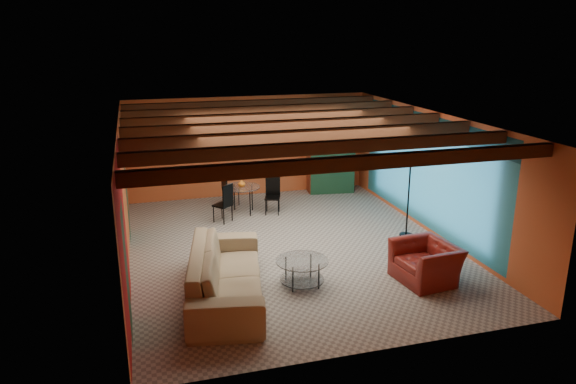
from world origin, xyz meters
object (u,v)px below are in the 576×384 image
object	(u,v)px
armchair	(426,262)
potted_plant	(330,109)
coffee_table	(302,272)
vase	(241,173)
armoire	(329,155)
sofa	(226,273)
dining_table	(242,195)
floor_lamp	(408,196)

from	to	relation	value
armchair	potted_plant	distance (m)	6.20
coffee_table	vase	xyz separation A→B (m)	(-0.24, 4.19, 0.79)
armoire	coffee_table	bearing A→B (deg)	-107.34
sofa	potted_plant	bearing A→B (deg)	-24.51
dining_table	potted_plant	distance (m)	3.52
coffee_table	dining_table	size ratio (longest dim) A/B	0.52
armchair	vase	bearing A→B (deg)	-159.03
potted_plant	coffee_table	bearing A→B (deg)	-114.68
dining_table	armoire	xyz separation A→B (m)	(2.73, 1.24, 0.58)
coffee_table	armoire	bearing A→B (deg)	65.32
potted_plant	vase	world-z (taller)	potted_plant
floor_lamp	potted_plant	bearing A→B (deg)	96.85
coffee_table	dining_table	xyz separation A→B (m)	(-0.24, 4.19, 0.23)
dining_table	armoire	bearing A→B (deg)	24.35
floor_lamp	armchair	bearing A→B (deg)	-109.41
armchair	coffee_table	world-z (taller)	armchair
dining_table	floor_lamp	world-z (taller)	floor_lamp
armchair	dining_table	xyz separation A→B (m)	(-2.43, 4.64, 0.12)
coffee_table	armoire	distance (m)	6.02
sofa	vase	xyz separation A→B (m)	(1.13, 4.28, 0.60)
coffee_table	sofa	bearing A→B (deg)	-175.99
armchair	potted_plant	bearing A→B (deg)	170.38
dining_table	potted_plant	xyz separation A→B (m)	(2.73, 1.24, 1.85)
armoire	vase	xyz separation A→B (m)	(-2.73, -1.24, -0.01)
armchair	potted_plant	world-z (taller)	potted_plant
potted_plant	dining_table	bearing A→B (deg)	-155.65
sofa	dining_table	distance (m)	4.43
sofa	floor_lamp	bearing A→B (deg)	-57.21
coffee_table	armoire	size ratio (longest dim) A/B	0.45
dining_table	coffee_table	bearing A→B (deg)	-86.71
armchair	dining_table	size ratio (longest dim) A/B	0.60
coffee_table	potted_plant	size ratio (longest dim) A/B	2.10
armchair	coffee_table	distance (m)	2.24
armchair	floor_lamp	bearing A→B (deg)	153.89
floor_lamp	potted_plant	world-z (taller)	potted_plant
armchair	armoire	distance (m)	5.93
dining_table	armoire	world-z (taller)	armoire
armchair	vase	distance (m)	5.28
floor_lamp	armoire	bearing A→B (deg)	96.85
sofa	armchair	bearing A→B (deg)	-85.29
sofa	coffee_table	world-z (taller)	sofa
armoire	floor_lamp	bearing A→B (deg)	-75.82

